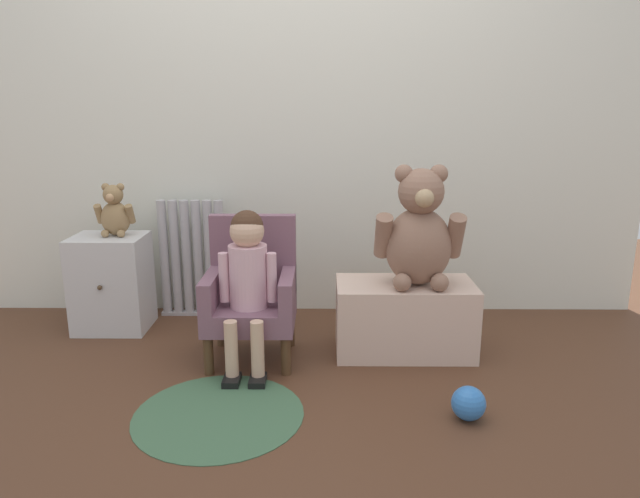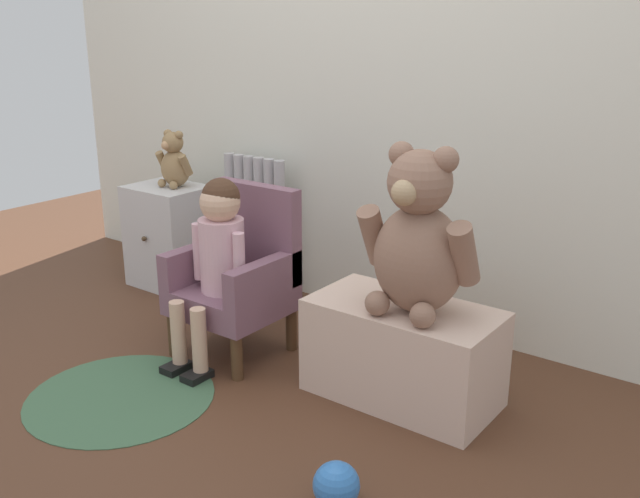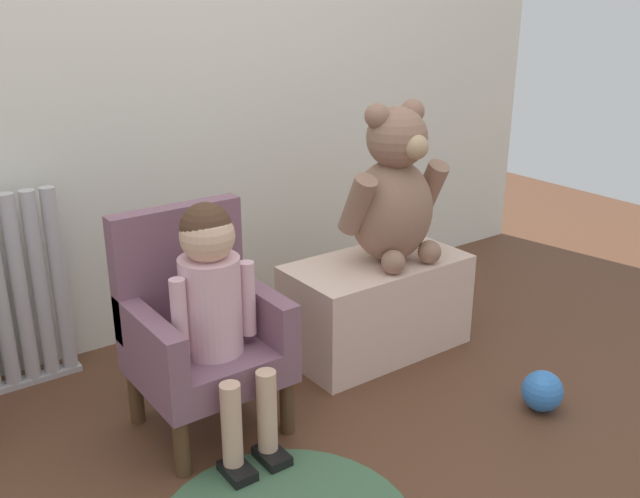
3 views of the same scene
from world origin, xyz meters
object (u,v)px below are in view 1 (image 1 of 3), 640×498
small_teddy_bear (115,213)px  small_dresser (112,283)px  toy_ball (469,403)px  child_armchair (251,292)px  child_figure (247,268)px  large_teddy_bear (419,233)px  low_bench (404,318)px  radiator (193,259)px  floor_rug (219,414)px

small_teddy_bear → small_dresser: bearing=-150.1°
small_dresser → toy_ball: (1.64, -0.90, -0.18)m
small_dresser → toy_ball: small_dresser is taller
child_armchair → child_figure: size_ratio=0.92×
small_teddy_bear → toy_ball: 1.93m
small_dresser → child_armchair: 0.84m
large_teddy_bear → small_teddy_bear: (-1.49, 0.33, 0.03)m
child_figure → large_teddy_bear: large_teddy_bear is taller
child_figure → large_teddy_bear: (0.76, 0.14, 0.13)m
toy_ball → child_figure: bearing=152.3°
child_armchair → low_bench: (0.71, 0.05, -0.14)m
large_teddy_bear → radiator: bearing=156.4°
large_teddy_bear → small_teddy_bear: large_teddy_bear is taller
low_bench → large_teddy_bear: size_ratio=1.16×
small_teddy_bear → floor_rug: size_ratio=0.41×
small_dresser → low_bench: (1.48, -0.29, -0.08)m
large_teddy_bear → low_bench: bearing=161.6°
radiator → toy_ball: bearing=-41.0°
toy_ball → floor_rug: bearing=178.6°
child_armchair → child_figure: bearing=-90.0°
child_figure → low_bench: bearing=12.1°
child_armchair → floor_rug: bearing=-96.8°
floor_rug → radiator: bearing=106.9°
low_bench → floor_rug: (-0.78, -0.59, -0.17)m
low_bench → child_figure: bearing=-167.9°
radiator → toy_ball: size_ratio=5.06×
floor_rug → toy_ball: size_ratio=5.04×
low_bench → toy_ball: (0.16, -0.61, -0.11)m
child_armchair → toy_ball: child_armchair is taller
small_teddy_bear → toy_ball: small_teddy_bear is taller
child_figure → small_teddy_bear: 0.88m
small_dresser → large_teddy_bear: bearing=-11.2°
low_bench → large_teddy_bear: (0.05, -0.02, 0.41)m
child_figure → toy_ball: (0.87, -0.46, -0.39)m
child_armchair → small_dresser: bearing=156.7°
child_armchair → toy_ball: size_ratio=5.05×
child_armchair → floor_rug: 0.63m
small_teddy_bear → floor_rug: 1.27m
small_dresser → large_teddy_bear: size_ratio=0.90×
large_teddy_bear → floor_rug: 1.16m
radiator → child_figure: (0.39, -0.64, 0.13)m
child_armchair → toy_ball: 1.07m
low_bench → small_teddy_bear: (-1.44, 0.31, 0.44)m
low_bench → floor_rug: 0.99m
small_dresser → toy_ball: bearing=-28.6°
small_teddy_bear → floor_rug: bearing=-53.4°
low_bench → small_teddy_bear: 1.54m
toy_ball → large_teddy_bear: bearing=100.5°
low_bench → floor_rug: bearing=-142.9°
low_bench → large_teddy_bear: 0.42m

